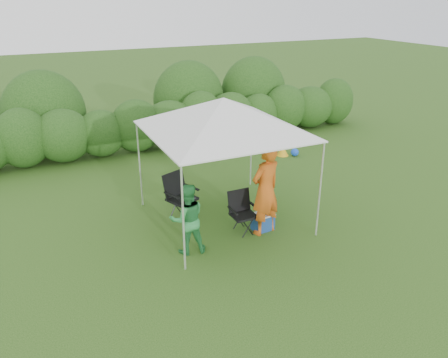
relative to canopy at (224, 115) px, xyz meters
name	(u,v)px	position (x,y,z in m)	size (l,w,h in m)	color
ground	(233,229)	(0.00, -0.50, -2.46)	(70.00, 70.00, 0.00)	#365D1D
hedge	(156,124)	(0.10, 5.50, -1.63)	(16.26, 1.53, 1.80)	#285119
canopy	(224,115)	(0.00, 0.00, 0.00)	(3.10, 3.10, 2.83)	silver
chair_right	(242,209)	(0.14, -0.63, -1.94)	(0.57, 0.52, 0.91)	black
chair_left	(179,193)	(-0.86, 0.58, -1.86)	(0.79, 0.77, 1.06)	black
man	(265,190)	(0.54, -0.91, -1.45)	(0.74, 0.49, 2.03)	#D15917
woman	(187,219)	(-1.22, -0.94, -1.73)	(0.71, 0.56, 1.47)	#2D8B43
cooler	(263,221)	(0.58, -0.80, -2.27)	(0.48, 0.36, 0.39)	navy
bottle	(267,209)	(0.64, -0.84, -1.97)	(0.06, 0.06, 0.22)	#592D0C
lawn_toy	(286,151)	(3.63, 3.06, -2.31)	(0.63, 0.53, 0.32)	gold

